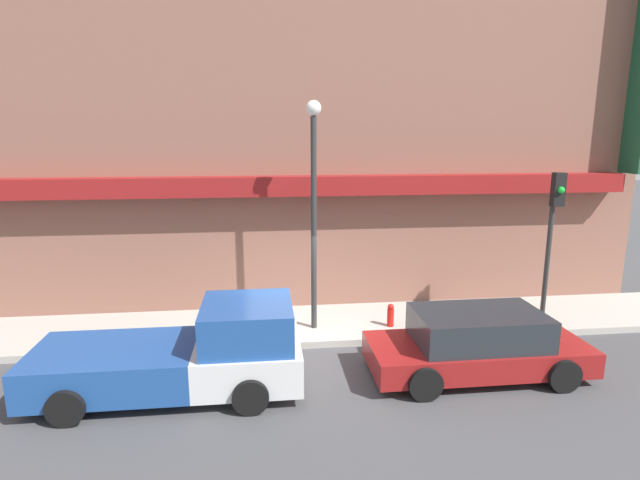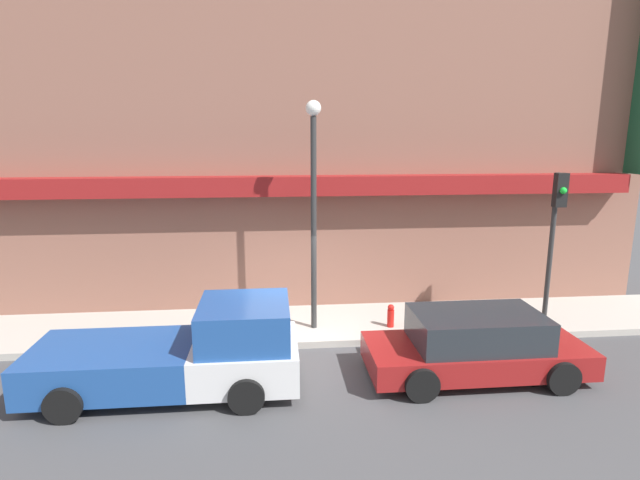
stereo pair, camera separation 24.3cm
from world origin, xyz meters
name	(u,v)px [view 1 (the left image)]	position (x,y,z in m)	size (l,w,h in m)	color
ground_plane	(303,349)	(0.00, 0.00, 0.00)	(80.00, 80.00, 0.00)	#424244
sidewalk	(298,325)	(0.00, 1.27, 0.08)	(36.00, 2.54, 0.17)	#ADA89E
building	(290,118)	(0.01, 4.02, 5.35)	(19.80, 3.80, 10.73)	brown
pickup_truck	(188,354)	(-2.34, -1.64, 0.75)	(5.02, 2.16, 1.73)	silver
parked_car	(477,344)	(3.47, -1.64, 0.67)	(4.46, 1.97, 1.36)	maroon
fire_hydrant	(391,315)	(2.27, 0.75, 0.46)	(0.17, 0.17, 0.58)	red
street_lamp	(314,190)	(0.36, 0.90, 3.60)	(0.36, 0.36, 5.48)	#2D2D2D
traffic_light	(553,222)	(6.14, 0.39, 2.80)	(0.28, 0.42, 3.83)	#2D2D2D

